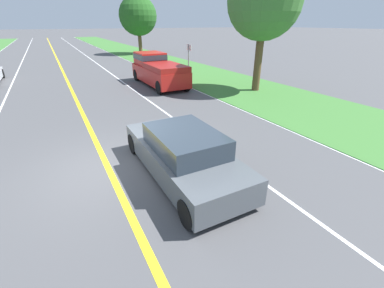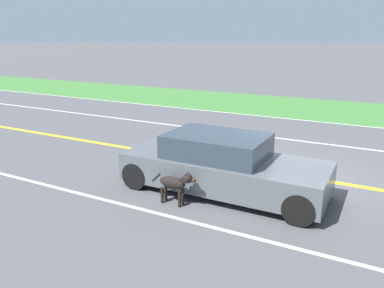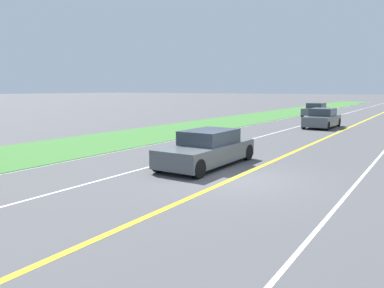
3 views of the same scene
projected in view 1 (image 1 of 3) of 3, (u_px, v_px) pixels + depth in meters
name	position (u px, v px, depth m)	size (l,w,h in m)	color
ground_plane	(109.00, 169.00, 7.53)	(400.00, 400.00, 0.00)	#4C4C4F
centre_divider_line	(108.00, 169.00, 7.53)	(0.18, 160.00, 0.01)	yellow
lane_edge_line_right	(282.00, 127.00, 10.52)	(0.14, 160.00, 0.01)	white
lane_dash_same_dir	(210.00, 144.00, 9.02)	(0.10, 160.00, 0.01)	white
grass_verge_right	(330.00, 115.00, 11.80)	(6.00, 160.00, 0.03)	#3D7533
ego_car	(183.00, 154.00, 6.99)	(1.85, 4.67, 1.36)	#51565B
dog	(229.00, 158.00, 7.08)	(0.22, 1.10, 0.78)	black
pickup_truck	(158.00, 70.00, 17.34)	(2.04, 5.67, 1.99)	red
roadside_tree_right_near	(264.00, 2.00, 14.10)	(4.10, 4.10, 6.98)	brown
roadside_tree_right_far	(138.00, 16.00, 32.94)	(4.82, 4.82, 7.08)	brown
street_sign	(189.00, 58.00, 18.17)	(0.11, 0.64, 2.57)	gray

